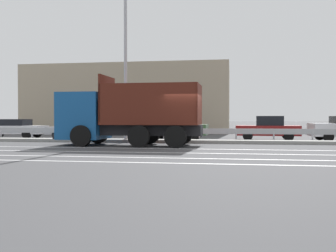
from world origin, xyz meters
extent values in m
plane|color=#424244|center=(0.00, 0.00, 0.00)|extent=(320.00, 320.00, 0.00)
cube|color=silver|center=(-3.15, -1.50, 0.00)|extent=(51.25, 0.16, 0.01)
cube|color=silver|center=(-3.15, -3.58, 0.00)|extent=(51.25, 0.16, 0.01)
cube|color=silver|center=(-3.15, -5.60, 0.00)|extent=(51.25, 0.16, 0.01)
cube|color=silver|center=(-3.15, -7.12, 0.00)|extent=(51.25, 0.16, 0.01)
cube|color=gray|center=(0.00, 2.76, 0.09)|extent=(28.19, 1.10, 0.18)
cube|color=#9EA0A5|center=(0.00, 4.02, 0.62)|extent=(51.25, 0.04, 0.32)
cylinder|color=#ADADB2|center=(-12.66, 4.02, 0.31)|extent=(0.09, 0.09, 0.62)
cylinder|color=#ADADB2|center=(-10.55, 4.02, 0.31)|extent=(0.09, 0.09, 0.62)
cylinder|color=#ADADB2|center=(-8.44, 4.02, 0.31)|extent=(0.09, 0.09, 0.62)
cylinder|color=#ADADB2|center=(-6.33, 4.02, 0.31)|extent=(0.09, 0.09, 0.62)
cylinder|color=#ADADB2|center=(-4.22, 4.02, 0.31)|extent=(0.09, 0.09, 0.62)
cylinder|color=#ADADB2|center=(-2.11, 4.02, 0.31)|extent=(0.09, 0.09, 0.62)
cylinder|color=#ADADB2|center=(0.00, 4.02, 0.31)|extent=(0.09, 0.09, 0.62)
cylinder|color=#ADADB2|center=(2.11, 4.02, 0.31)|extent=(0.09, 0.09, 0.62)
cylinder|color=#ADADB2|center=(4.22, 4.02, 0.31)|extent=(0.09, 0.09, 0.62)
cylinder|color=#ADADB2|center=(6.33, 4.02, 0.31)|extent=(0.09, 0.09, 0.62)
cube|color=#144C8C|center=(-5.65, 0.34, 1.49)|extent=(2.17, 2.47, 2.35)
cube|color=black|center=(-6.74, 0.35, 1.91)|extent=(0.06, 2.10, 0.88)
cube|color=black|center=(-6.77, 0.35, 0.47)|extent=(0.13, 2.40, 0.24)
cube|color=black|center=(-2.08, 0.29, 0.79)|extent=(5.01, 1.41, 0.53)
cube|color=#511E14|center=(-2.08, 0.29, 1.11)|extent=(4.82, 2.41, 0.12)
cube|color=#511E14|center=(-2.10, -0.83, 2.11)|extent=(4.80, 0.16, 1.88)
cube|color=#511E14|center=(-2.07, 1.41, 2.11)|extent=(4.80, 0.16, 1.88)
cube|color=#511E14|center=(-4.43, 0.32, 2.34)|extent=(0.13, 2.35, 2.34)
cube|color=#511E14|center=(0.26, 0.26, 2.11)|extent=(0.13, 2.35, 1.88)
cylinder|color=black|center=(-5.35, -0.87, 0.52)|extent=(1.04, 0.33, 1.04)
cylinder|color=black|center=(-5.31, 1.53, 0.52)|extent=(1.04, 0.33, 1.04)
cylinder|color=black|center=(-2.47, -0.90, 0.52)|extent=(1.04, 0.33, 1.04)
cylinder|color=black|center=(-2.44, 1.49, 0.52)|extent=(1.04, 0.33, 1.04)
cylinder|color=black|center=(-0.72, -0.93, 0.52)|extent=(1.04, 0.33, 1.04)
cylinder|color=black|center=(-0.69, 1.47, 0.52)|extent=(1.04, 0.33, 1.04)
cylinder|color=white|center=(-6.20, 2.76, 0.18)|extent=(0.16, 0.16, 0.36)
cylinder|color=black|center=(-6.20, 2.76, 0.54)|extent=(0.16, 0.16, 0.36)
cylinder|color=white|center=(-6.20, 2.76, 0.90)|extent=(0.16, 0.16, 0.36)
cylinder|color=black|center=(-6.20, 2.76, 1.26)|extent=(0.16, 0.16, 0.36)
cylinder|color=white|center=(-6.20, 2.76, 1.63)|extent=(0.16, 0.16, 0.36)
cylinder|color=#1E4CB2|center=(-6.20, 2.76, 2.19)|extent=(0.76, 0.03, 0.76)
cylinder|color=white|center=(-6.20, 2.76, 2.19)|extent=(0.82, 0.02, 0.82)
cylinder|color=#ADADB2|center=(-4.08, 2.63, 4.45)|extent=(0.18, 0.18, 8.89)
cube|color=silver|center=(-13.14, 6.19, 0.58)|extent=(4.63, 1.83, 0.56)
cube|color=black|center=(-13.01, 6.19, 1.09)|extent=(1.97, 1.54, 0.45)
cylinder|color=black|center=(-14.59, 6.93, 0.30)|extent=(0.61, 0.22, 0.60)
cylinder|color=black|center=(-11.70, 5.44, 0.30)|extent=(0.61, 0.22, 0.60)
cylinder|color=black|center=(-11.75, 7.03, 0.30)|extent=(0.61, 0.22, 0.60)
cube|color=#A3A3A8|center=(-7.96, 6.02, 0.55)|extent=(4.71, 2.14, 0.50)
cube|color=black|center=(-7.83, 6.01, 1.08)|extent=(2.02, 1.77, 0.55)
cylinder|color=black|center=(-9.44, 5.18, 0.30)|extent=(0.61, 0.23, 0.60)
cylinder|color=black|center=(-9.35, 7.00, 0.30)|extent=(0.61, 0.23, 0.60)
cylinder|color=black|center=(-6.58, 5.04, 0.30)|extent=(0.61, 0.23, 0.60)
cylinder|color=black|center=(-6.49, 6.85, 0.30)|extent=(0.61, 0.23, 0.60)
cube|color=#335B33|center=(-1.64, 6.22, 0.64)|extent=(3.99, 1.90, 0.68)
cube|color=black|center=(-1.76, 6.22, 1.17)|extent=(1.71, 1.59, 0.38)
cylinder|color=black|center=(-0.39, 6.98, 0.30)|extent=(0.61, 0.23, 0.60)
cylinder|color=black|center=(-0.46, 5.35, 0.30)|extent=(0.61, 0.23, 0.60)
cylinder|color=black|center=(-2.81, 7.09, 0.30)|extent=(0.61, 0.23, 0.60)
cylinder|color=black|center=(-2.89, 5.45, 0.30)|extent=(0.61, 0.23, 0.60)
cube|color=maroon|center=(4.09, 6.26, 0.61)|extent=(3.98, 2.01, 0.62)
cube|color=black|center=(4.20, 6.25, 1.22)|extent=(1.73, 1.66, 0.59)
cylinder|color=black|center=(2.83, 5.50, 0.30)|extent=(0.61, 0.24, 0.60)
cylinder|color=black|center=(2.94, 7.17, 0.30)|extent=(0.61, 0.24, 0.60)
cylinder|color=black|center=(5.23, 5.34, 0.30)|extent=(0.61, 0.24, 0.60)
cylinder|color=black|center=(5.34, 7.02, 0.30)|extent=(0.61, 0.24, 0.60)
cylinder|color=black|center=(7.39, 4.92, 0.30)|extent=(0.61, 0.23, 0.60)
cylinder|color=black|center=(7.28, 6.76, 0.30)|extent=(0.61, 0.23, 0.60)
cube|color=tan|center=(-8.15, 19.54, 3.21)|extent=(19.57, 8.74, 6.43)
camera|label=1|loc=(1.83, -18.94, 1.37)|focal=42.00mm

